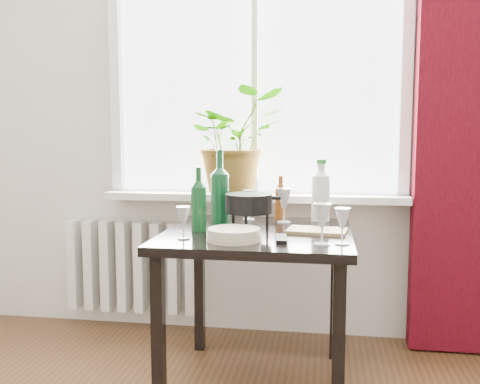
% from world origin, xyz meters
% --- Properties ---
extents(window, '(1.72, 0.08, 1.62)m').
position_xyz_m(window, '(0.00, 2.22, 1.60)').
color(window, white).
rests_on(window, ground).
extents(windowsill, '(1.72, 0.20, 0.04)m').
position_xyz_m(windowsill, '(0.00, 2.15, 0.82)').
color(windowsill, silver).
rests_on(windowsill, ground).
extents(curtain, '(0.50, 0.12, 2.56)m').
position_xyz_m(curtain, '(1.12, 2.12, 1.30)').
color(curtain, '#37050D').
rests_on(curtain, ground).
extents(radiator, '(0.80, 0.10, 0.55)m').
position_xyz_m(radiator, '(-0.75, 2.18, 0.38)').
color(radiator, silver).
rests_on(radiator, ground).
extents(table, '(0.85, 0.85, 0.74)m').
position_xyz_m(table, '(0.10, 1.55, 0.65)').
color(table, black).
rests_on(table, ground).
extents(potted_plant, '(0.70, 0.67, 0.59)m').
position_xyz_m(potted_plant, '(-0.11, 2.15, 1.14)').
color(potted_plant, '#2C7C21').
rests_on(potted_plant, windowsill).
extents(wine_bottle_left, '(0.09, 0.09, 0.30)m').
position_xyz_m(wine_bottle_left, '(-0.17, 1.52, 0.89)').
color(wine_bottle_left, '#0B3B17').
rests_on(wine_bottle_left, table).
extents(wine_bottle_right, '(0.11, 0.11, 0.38)m').
position_xyz_m(wine_bottle_right, '(-0.10, 1.66, 0.93)').
color(wine_bottle_right, '#0B3B1D').
rests_on(wine_bottle_right, table).
extents(bottle_amber, '(0.07, 0.07, 0.23)m').
position_xyz_m(bottle_amber, '(0.18, 1.87, 0.86)').
color(bottle_amber, '#6E2F0C').
rests_on(bottle_amber, table).
extents(cleaning_bottle, '(0.10, 0.10, 0.33)m').
position_xyz_m(cleaning_bottle, '(0.38, 1.89, 0.90)').
color(cleaning_bottle, silver).
rests_on(cleaning_bottle, table).
extents(wineglass_front_right, '(0.10, 0.10, 0.17)m').
position_xyz_m(wineglass_front_right, '(0.39, 1.29, 0.83)').
color(wineglass_front_right, silver).
rests_on(wineglass_front_right, table).
extents(wineglass_far_right, '(0.08, 0.08, 0.15)m').
position_xyz_m(wineglass_far_right, '(0.47, 1.31, 0.82)').
color(wineglass_far_right, white).
rests_on(wineglass_far_right, table).
extents(wineglass_back_center, '(0.10, 0.10, 0.18)m').
position_xyz_m(wineglass_back_center, '(0.20, 1.79, 0.83)').
color(wineglass_back_center, '#AFB5BC').
rests_on(wineglass_back_center, table).
extents(wineglass_back_left, '(0.09, 0.09, 0.16)m').
position_xyz_m(wineglass_back_left, '(0.01, 1.86, 0.82)').
color(wineglass_back_left, silver).
rests_on(wineglass_back_left, table).
extents(wineglass_front_left, '(0.06, 0.06, 0.14)m').
position_xyz_m(wineglass_front_left, '(-0.19, 1.32, 0.81)').
color(wineglass_front_left, '#B3BBC1').
rests_on(wineglass_front_left, table).
extents(plate_stack, '(0.27, 0.27, 0.05)m').
position_xyz_m(plate_stack, '(0.03, 1.32, 0.77)').
color(plate_stack, beige).
rests_on(plate_stack, table).
extents(fondue_pot, '(0.32, 0.30, 0.17)m').
position_xyz_m(fondue_pot, '(0.06, 1.56, 0.83)').
color(fondue_pot, black).
rests_on(fondue_pot, table).
extents(tv_remote, '(0.06, 0.16, 0.02)m').
position_xyz_m(tv_remote, '(0.22, 1.34, 0.75)').
color(tv_remote, black).
rests_on(tv_remote, table).
extents(cutting_board, '(0.28, 0.20, 0.01)m').
position_xyz_m(cutting_board, '(0.37, 1.56, 0.75)').
color(cutting_board, olive).
rests_on(cutting_board, table).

